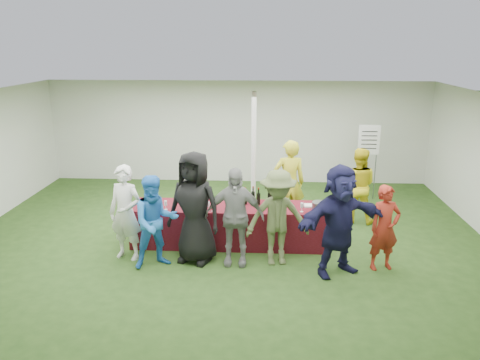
# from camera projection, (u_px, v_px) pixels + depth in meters

# --- Properties ---
(ground) EXTENTS (60.00, 60.00, 0.00)m
(ground) POSITION_uv_depth(u_px,v_px,m) (225.00, 240.00, 8.96)
(ground) COLOR #284719
(ground) RESTS_ON ground
(tent) EXTENTS (10.00, 10.00, 10.00)m
(tent) POSITION_uv_depth(u_px,v_px,m) (254.00, 157.00, 9.70)
(tent) COLOR white
(tent) RESTS_ON ground
(serving_table) EXTENTS (3.60, 0.80, 0.75)m
(serving_table) POSITION_uv_depth(u_px,v_px,m) (229.00, 225.00, 8.71)
(serving_table) COLOR maroon
(serving_table) RESTS_ON ground
(wine_bottles) EXTENTS (0.58, 0.15, 0.32)m
(wine_bottles) POSITION_uv_depth(u_px,v_px,m) (260.00, 198.00, 8.67)
(wine_bottles) COLOR black
(wine_bottles) RESTS_ON serving_table
(wine_glasses) EXTENTS (2.77, 0.13, 0.16)m
(wine_glasses) POSITION_uv_depth(u_px,v_px,m) (203.00, 204.00, 8.34)
(wine_glasses) COLOR silver
(wine_glasses) RESTS_ON serving_table
(water_bottle) EXTENTS (0.07, 0.07, 0.23)m
(water_bottle) POSITION_uv_depth(u_px,v_px,m) (231.00, 199.00, 8.65)
(water_bottle) COLOR silver
(water_bottle) RESTS_ON serving_table
(bar_towel) EXTENTS (0.25, 0.18, 0.03)m
(bar_towel) POSITION_uv_depth(u_px,v_px,m) (311.00, 206.00, 8.57)
(bar_towel) COLOR white
(bar_towel) RESTS_ON serving_table
(dump_bucket) EXTENTS (0.26, 0.26, 0.18)m
(dump_bucket) POSITION_uv_depth(u_px,v_px,m) (319.00, 207.00, 8.28)
(dump_bucket) COLOR slate
(dump_bucket) RESTS_ON serving_table
(wine_list_sign) EXTENTS (0.50, 0.03, 1.80)m
(wine_list_sign) POSITION_uv_depth(u_px,v_px,m) (369.00, 146.00, 10.97)
(wine_list_sign) COLOR slate
(wine_list_sign) RESTS_ON ground
(staff_pourer) EXTENTS (0.70, 0.52, 1.78)m
(staff_pourer) POSITION_uv_depth(u_px,v_px,m) (289.00, 183.00, 9.54)
(staff_pourer) COLOR gold
(staff_pourer) RESTS_ON ground
(staff_back) EXTENTS (0.87, 0.74, 1.58)m
(staff_back) POSITION_uv_depth(u_px,v_px,m) (358.00, 185.00, 9.68)
(staff_back) COLOR yellow
(staff_back) RESTS_ON ground
(customer_0) EXTENTS (0.69, 0.55, 1.67)m
(customer_0) POSITION_uv_depth(u_px,v_px,m) (126.00, 213.00, 8.01)
(customer_0) COLOR silver
(customer_0) RESTS_ON ground
(customer_1) EXTENTS (0.95, 0.87, 1.59)m
(customer_1) POSITION_uv_depth(u_px,v_px,m) (156.00, 222.00, 7.72)
(customer_1) COLOR blue
(customer_1) RESTS_ON ground
(customer_2) EXTENTS (1.09, 0.88, 1.93)m
(customer_2) POSITION_uv_depth(u_px,v_px,m) (195.00, 208.00, 7.87)
(customer_2) COLOR black
(customer_2) RESTS_ON ground
(customer_3) EXTENTS (1.00, 0.43, 1.70)m
(customer_3) POSITION_uv_depth(u_px,v_px,m) (234.00, 217.00, 7.80)
(customer_3) COLOR gray
(customer_3) RESTS_ON ground
(customer_4) EXTENTS (1.15, 0.78, 1.65)m
(customer_4) POSITION_uv_depth(u_px,v_px,m) (278.00, 218.00, 7.80)
(customer_4) COLOR #4F5B33
(customer_4) RESTS_ON ground
(customer_5) EXTENTS (1.75, 1.29, 1.83)m
(customer_5) POSITION_uv_depth(u_px,v_px,m) (339.00, 220.00, 7.44)
(customer_5) COLOR #161639
(customer_5) RESTS_ON ground
(customer_6) EXTENTS (0.60, 0.47, 1.45)m
(customer_6) POSITION_uv_depth(u_px,v_px,m) (385.00, 228.00, 7.65)
(customer_6) COLOR maroon
(customer_6) RESTS_ON ground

